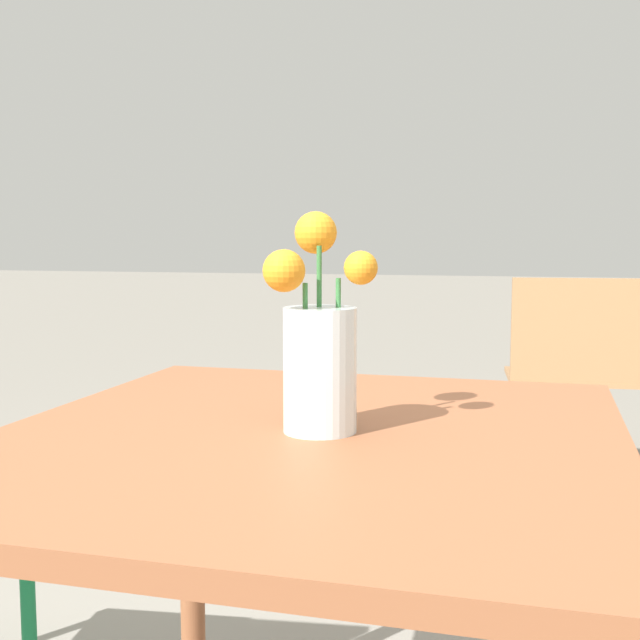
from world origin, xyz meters
TOP-DOWN VIEW (x-y plane):
  - table_front at (0.00, 0.00)m, footprint 0.86×0.94m
  - flower_vase at (0.01, 0.00)m, footprint 0.14×0.14m

SIDE VIEW (x-z plane):
  - table_front at x=0.00m, z-range 0.27..1.01m
  - flower_vase at x=0.01m, z-range 0.69..0.99m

